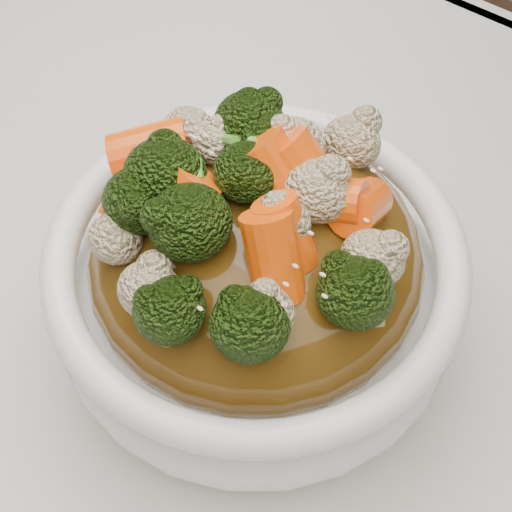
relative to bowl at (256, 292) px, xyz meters
The scene contains 8 objects.
tablecloth 0.08m from the bowl, 147.46° to the right, with size 1.20×0.80×0.04m, color silver.
bowl is the anchor object (origin of this frame).
sauce_base 0.03m from the bowl, ahead, with size 0.18×0.18×0.10m, color #50330D.
carrots 0.10m from the bowl, ahead, with size 0.18×0.18×0.05m, color #FC5308, non-canonical shape.
broccoli 0.09m from the bowl, ahead, with size 0.18×0.18×0.05m, color black, non-canonical shape.
cauliflower 0.09m from the bowl, ahead, with size 0.18×0.18×0.04m, color beige, non-canonical shape.
scallions 0.10m from the bowl, 90.00° to the right, with size 0.13×0.13×0.02m, color #3E8D20, non-canonical shape.
sesame_seeds 0.10m from the bowl, ahead, with size 0.16×0.16×0.01m, color beige, non-canonical shape.
Camera 1 is at (0.19, -0.17, 1.16)m, focal length 55.00 mm.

